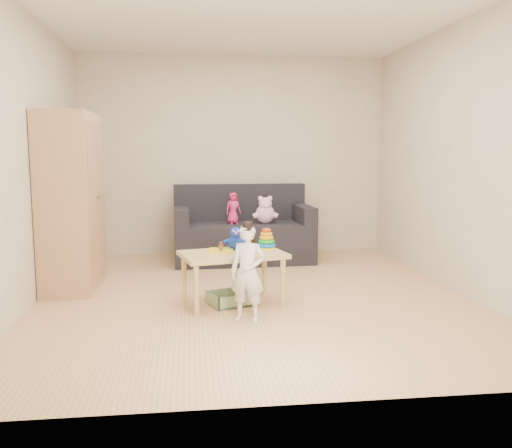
{
  "coord_description": "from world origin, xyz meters",
  "views": [
    {
      "loc": [
        -0.59,
        -4.97,
        1.35
      ],
      "look_at": [
        0.05,
        0.25,
        0.65
      ],
      "focal_mm": 38.0,
      "sensor_mm": 36.0,
      "label": 1
    }
  ],
  "objects": [
    {
      "name": "brown_bottle",
      "position": [
        -0.04,
        -0.08,
        0.58
      ],
      "size": [
        0.09,
        0.09,
        0.25
      ],
      "color": "black",
      "rests_on": "play_table"
    },
    {
      "name": "room",
      "position": [
        0.0,
        0.0,
        1.3
      ],
      "size": [
        4.5,
        4.5,
        4.5
      ],
      "color": "#DDAB77",
      "rests_on": "ground"
    },
    {
      "name": "doll",
      "position": [
        -0.06,
        1.61,
        0.66
      ],
      "size": [
        0.22,
        0.18,
        0.38
      ],
      "primitive_type": "imported",
      "rotation": [
        0.0,
        0.0,
        0.33
      ],
      "color": "#DD2969",
      "rests_on": "sofa"
    },
    {
      "name": "wooden_figure",
      "position": [
        -0.32,
        -0.28,
        0.52
      ],
      "size": [
        0.04,
        0.03,
        0.1
      ],
      "primitive_type": null,
      "rotation": [
        0.0,
        0.0,
        -0.03
      ],
      "color": "brown",
      "rests_on": "play_table"
    },
    {
      "name": "pink_bear",
      "position": [
        0.33,
        1.61,
        0.62
      ],
      "size": [
        0.26,
        0.23,
        0.29
      ],
      "primitive_type": null,
      "rotation": [
        0.0,
        0.0,
        -0.07
      ],
      "color": "#FFBBE5",
      "rests_on": "sofa"
    },
    {
      "name": "yellow_book",
      "position": [
        -0.32,
        -0.2,
        0.48
      ],
      "size": [
        0.24,
        0.24,
        0.02
      ],
      "primitive_type": "cube",
      "rotation": [
        0.0,
        0.0,
        -0.1
      ],
      "color": "yellow",
      "rests_on": "play_table"
    },
    {
      "name": "blue_plush",
      "position": [
        -0.19,
        -0.13,
        0.58
      ],
      "size": [
        0.2,
        0.17,
        0.21
      ],
      "primitive_type": null,
      "rotation": [
        0.0,
        0.0,
        0.17
      ],
      "color": "#1639C6",
      "rests_on": "play_table"
    },
    {
      "name": "wardrobe",
      "position": [
        -1.75,
        0.53,
        0.86
      ],
      "size": [
        0.48,
        0.96,
        1.73
      ],
      "primitive_type": "cube",
      "color": "tan",
      "rests_on": "ground"
    },
    {
      "name": "play_table",
      "position": [
        -0.22,
        -0.27,
        0.23
      ],
      "size": [
        1.0,
        0.75,
        0.47
      ],
      "primitive_type": "cube",
      "rotation": [
        0.0,
        0.0,
        0.23
      ],
      "color": "tan",
      "rests_on": "ground"
    },
    {
      "name": "storage_bin",
      "position": [
        -0.23,
        -0.28,
        0.06
      ],
      "size": [
        0.46,
        0.41,
        0.12
      ],
      "primitive_type": null,
      "rotation": [
        0.0,
        0.0,
        0.35
      ],
      "color": "#7EA275",
      "rests_on": "ground"
    },
    {
      "name": "ring_stacker",
      "position": [
        0.1,
        -0.14,
        0.55
      ],
      "size": [
        0.17,
        0.17,
        0.19
      ],
      "color": "#FFF40D",
      "rests_on": "play_table"
    },
    {
      "name": "toddler",
      "position": [
        -0.14,
        -0.74,
        0.38
      ],
      "size": [
        0.33,
        0.28,
        0.76
      ],
      "primitive_type": "imported",
      "rotation": [
        0.0,
        0.0,
        -0.37
      ],
      "color": "silver",
      "rests_on": "ground"
    },
    {
      "name": "sofa",
      "position": [
        0.06,
        1.64,
        0.24
      ],
      "size": [
        1.71,
        0.89,
        0.47
      ],
      "primitive_type": "cube",
      "rotation": [
        0.0,
        0.0,
        0.03
      ],
      "color": "black",
      "rests_on": "ground"
    }
  ]
}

